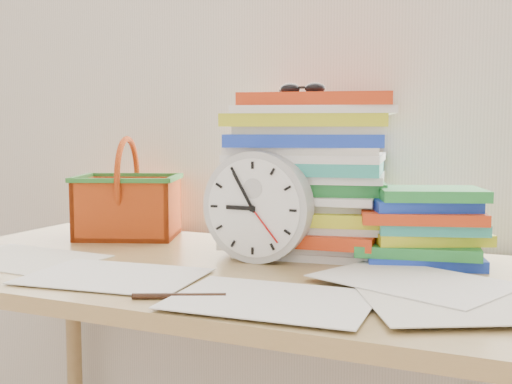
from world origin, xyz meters
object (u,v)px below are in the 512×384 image
at_px(clock, 258,207).
at_px(basket, 128,188).
at_px(paper_stack, 310,174).
at_px(book_stack, 423,225).
at_px(desk, 226,301).

xyz_separation_m(clock, basket, (-0.43, 0.15, 0.01)).
height_order(paper_stack, basket, paper_stack).
height_order(book_stack, basket, basket).
xyz_separation_m(clock, book_stack, (0.32, 0.13, -0.04)).
bearing_deg(desk, clock, 55.33).
bearing_deg(paper_stack, clock, -111.60).
xyz_separation_m(paper_stack, clock, (-0.06, -0.15, -0.06)).
relative_size(book_stack, basket, 1.05).
distance_m(clock, basket, 0.46).
relative_size(desk, clock, 5.98).
xyz_separation_m(paper_stack, book_stack, (0.26, -0.03, -0.10)).
relative_size(paper_stack, book_stack, 1.38).
distance_m(book_stack, basket, 0.76).
relative_size(desk, basket, 5.48).
bearing_deg(clock, book_stack, 21.57).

